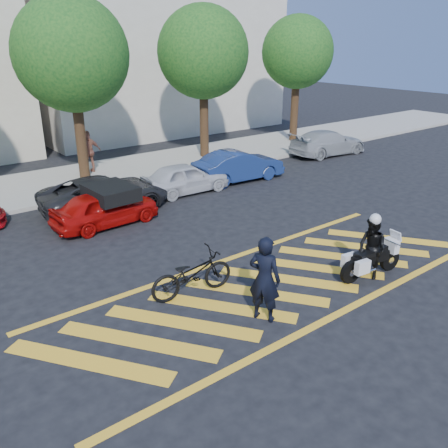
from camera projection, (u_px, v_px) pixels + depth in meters
ground at (274, 285)px, 12.13m from camera, size 90.00×90.00×0.00m
sidewalk at (85, 179)px, 20.88m from camera, size 60.00×5.00×0.15m
crosswalk at (273, 285)px, 12.11m from camera, size 12.33×4.00×0.01m
building_right at (153, 43)px, 30.62m from camera, size 16.00×8.00×11.00m
tree_center at (74, 58)px, 19.15m from camera, size 4.60×4.60×7.56m
tree_right at (205, 56)px, 22.89m from camera, size 4.40×4.40×7.41m
tree_far_right at (298, 55)px, 26.65m from camera, size 4.00×4.00×7.10m
officer_bike at (265, 279)px, 10.34m from camera, size 0.75×0.86×2.00m
bicycle at (192, 274)px, 11.49m from camera, size 2.22×1.01×1.13m
police_motorcycle at (370, 260)px, 12.39m from camera, size 2.04×0.72×0.90m
officer_moto at (372, 248)px, 12.26m from camera, size 0.72×0.87×1.64m
red_convertible at (105, 208)px, 15.75m from camera, size 3.65×1.63×1.22m
parked_mid_left at (105, 194)px, 17.04m from camera, size 4.76×2.51×1.28m
parked_mid_right at (185, 178)px, 19.04m from camera, size 3.70×1.62×1.24m
parked_right at (239, 166)px, 20.62m from camera, size 4.17×1.75×1.34m
parked_far_right at (328, 143)px, 25.22m from camera, size 4.62×2.20×1.30m
pedestrian_right at (89, 152)px, 21.30m from camera, size 1.10×0.46×1.88m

